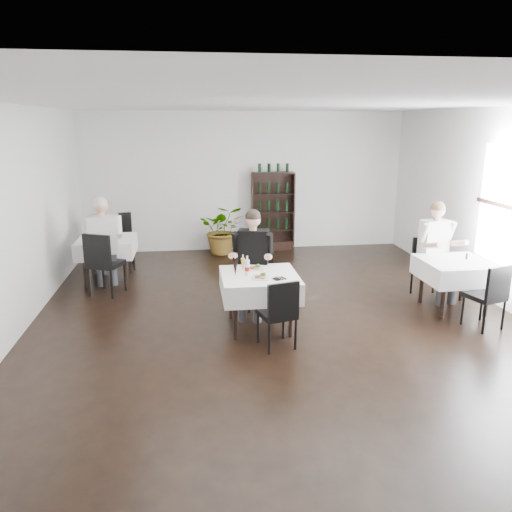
# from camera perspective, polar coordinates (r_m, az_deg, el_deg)

# --- Properties ---
(room_shell) EXTENTS (9.00, 9.00, 9.00)m
(room_shell) POSITION_cam_1_polar(r_m,az_deg,el_deg) (6.62, 2.99, 4.03)
(room_shell) COLOR black
(room_shell) RESTS_ON ground
(wine_shelf) EXTENTS (0.90, 0.28, 1.75)m
(wine_shelf) POSITION_cam_1_polar(r_m,az_deg,el_deg) (11.02, 1.95, 5.03)
(wine_shelf) COLOR black
(wine_shelf) RESTS_ON ground
(main_table) EXTENTS (1.03, 1.03, 0.77)m
(main_table) POSITION_cam_1_polar(r_m,az_deg,el_deg) (6.80, 0.40, -3.32)
(main_table) COLOR black
(main_table) RESTS_ON ground
(left_table) EXTENTS (0.98, 0.98, 0.77)m
(left_table) POSITION_cam_1_polar(r_m,az_deg,el_deg) (9.27, -16.69, 1.04)
(left_table) COLOR black
(left_table) RESTS_ON ground
(right_table) EXTENTS (0.98, 0.98, 0.77)m
(right_table) POSITION_cam_1_polar(r_m,az_deg,el_deg) (8.03, 21.81, -1.53)
(right_table) COLOR black
(right_table) RESTS_ON ground
(potted_tree) EXTENTS (1.02, 0.90, 1.06)m
(potted_tree) POSITION_cam_1_polar(r_m,az_deg,el_deg) (10.78, -3.78, 3.06)
(potted_tree) COLOR #2A5B1F
(potted_tree) RESTS_ON ground
(main_chair_far) EXTENTS (0.44, 0.45, 0.97)m
(main_chair_far) POSITION_cam_1_polar(r_m,az_deg,el_deg) (7.62, 0.43, -1.82)
(main_chair_far) COLOR black
(main_chair_far) RESTS_ON ground
(main_chair_near) EXTENTS (0.50, 0.50, 0.90)m
(main_chair_near) POSITION_cam_1_polar(r_m,az_deg,el_deg) (6.20, 2.69, -6.20)
(main_chair_near) COLOR black
(main_chair_near) RESTS_ON ground
(left_chair_far) EXTENTS (0.56, 0.57, 1.06)m
(left_chair_far) POSITION_cam_1_polar(r_m,az_deg,el_deg) (10.05, -15.26, 2.11)
(left_chair_far) COLOR black
(left_chair_far) RESTS_ON ground
(left_chair_near) EXTENTS (0.63, 0.63, 1.05)m
(left_chair_near) POSITION_cam_1_polar(r_m,az_deg,el_deg) (8.46, -17.14, -0.45)
(left_chair_near) COLOR black
(left_chair_near) RESTS_ON ground
(right_chair_far) EXTENTS (0.46, 0.47, 0.95)m
(right_chair_far) POSITION_cam_1_polar(r_m,az_deg,el_deg) (8.55, 18.97, -0.83)
(right_chair_far) COLOR black
(right_chair_far) RESTS_ON ground
(right_chair_near) EXTENTS (0.53, 0.53, 0.93)m
(right_chair_near) POSITION_cam_1_polar(r_m,az_deg,el_deg) (7.48, 25.18, -3.81)
(right_chair_near) COLOR black
(right_chair_near) RESTS_ON ground
(diner_main) EXTENTS (0.65, 0.69, 1.56)m
(diner_main) POSITION_cam_1_polar(r_m,az_deg,el_deg) (7.19, -0.42, 0.10)
(diner_main) COLOR #3E3E45
(diner_main) RESTS_ON ground
(diner_left_far) EXTENTS (0.61, 0.64, 1.36)m
(diner_left_far) POSITION_cam_1_polar(r_m,az_deg,el_deg) (9.84, -16.88, 2.84)
(diner_left_far) COLOR #3E3E45
(diner_left_far) RESTS_ON ground
(diner_left_near) EXTENTS (0.64, 0.66, 1.61)m
(diner_left_near) POSITION_cam_1_polar(r_m,az_deg,el_deg) (8.57, -17.06, 2.07)
(diner_left_near) COLOR #3E3E45
(diner_left_near) RESTS_ON ground
(diner_right_far) EXTENTS (0.64, 0.67, 1.58)m
(diner_right_far) POSITION_cam_1_polar(r_m,az_deg,el_deg) (8.36, 20.05, 1.35)
(diner_right_far) COLOR #3E3E45
(diner_right_far) RESTS_ON ground
(plate_far) EXTENTS (0.22, 0.22, 0.07)m
(plate_far) POSITION_cam_1_polar(r_m,az_deg,el_deg) (6.98, -0.08, -1.40)
(plate_far) COLOR white
(plate_far) RESTS_ON main_table
(plate_near) EXTENTS (0.27, 0.27, 0.07)m
(plate_near) POSITION_cam_1_polar(r_m,az_deg,el_deg) (6.58, 0.55, -2.44)
(plate_near) COLOR white
(plate_near) RESTS_ON main_table
(pilsner_dark) EXTENTS (0.07, 0.07, 0.32)m
(pilsner_dark) POSITION_cam_1_polar(r_m,az_deg,el_deg) (6.64, -2.38, -1.27)
(pilsner_dark) COLOR black
(pilsner_dark) RESTS_ON main_table
(pilsner_lager) EXTENTS (0.06, 0.06, 0.26)m
(pilsner_lager) POSITION_cam_1_polar(r_m,az_deg,el_deg) (6.78, -1.50, -1.09)
(pilsner_lager) COLOR gold
(pilsner_lager) RESTS_ON main_table
(coke_bottle) EXTENTS (0.07, 0.07, 0.27)m
(coke_bottle) POSITION_cam_1_polar(r_m,az_deg,el_deg) (6.67, -1.02, -1.34)
(coke_bottle) COLOR silver
(coke_bottle) RESTS_ON main_table
(napkin_cutlery) EXTENTS (0.20, 0.18, 0.02)m
(napkin_cutlery) POSITION_cam_1_polar(r_m,az_deg,el_deg) (6.56, 2.67, -2.59)
(napkin_cutlery) COLOR black
(napkin_cutlery) RESTS_ON main_table
(pepper_mill) EXTENTS (0.05, 0.05, 0.09)m
(pepper_mill) POSITION_cam_1_polar(r_m,az_deg,el_deg) (8.13, 22.94, -0.03)
(pepper_mill) COLOR black
(pepper_mill) RESTS_ON right_table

